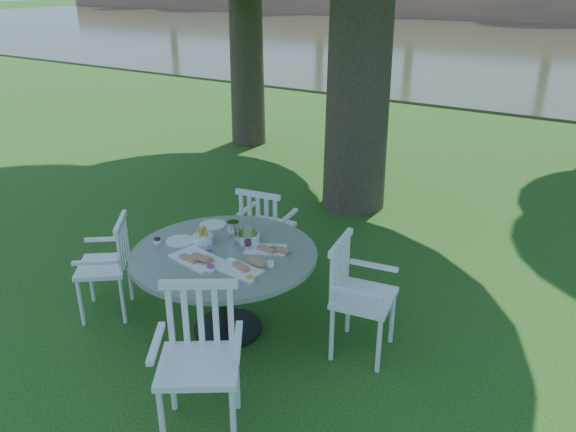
% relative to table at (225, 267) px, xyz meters
% --- Properties ---
extents(ground, '(140.00, 140.00, 0.00)m').
position_rel_table_xyz_m(ground, '(0.19, 0.43, -0.60)').
color(ground, '#123A0C').
rests_on(ground, ground).
extents(table, '(1.46, 1.46, 0.73)m').
position_rel_table_xyz_m(table, '(0.00, 0.00, 0.00)').
color(table, black).
rests_on(table, ground).
extents(chair_ne, '(0.50, 0.53, 0.92)m').
position_rel_table_xyz_m(chair_ne, '(0.96, 0.34, -0.06)').
color(chair_ne, white).
rests_on(chair_ne, ground).
extents(chair_nw, '(0.51, 0.48, 0.89)m').
position_rel_table_xyz_m(chair_nw, '(-0.31, 0.97, -0.07)').
color(chair_nw, white).
rests_on(chair_nw, ground).
extents(chair_sw, '(0.59, 0.60, 0.86)m').
position_rel_table_xyz_m(chair_sw, '(-0.99, -0.29, -0.09)').
color(chair_sw, white).
rests_on(chair_sw, ground).
extents(chair_se, '(0.67, 0.66, 0.97)m').
position_rel_table_xyz_m(chair_se, '(0.50, -0.88, -0.02)').
color(chair_se, white).
rests_on(chair_se, ground).
extents(tableware, '(1.06, 0.83, 0.20)m').
position_rel_table_xyz_m(tableware, '(-0.04, 0.07, 0.17)').
color(tableware, white).
rests_on(tableware, table).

